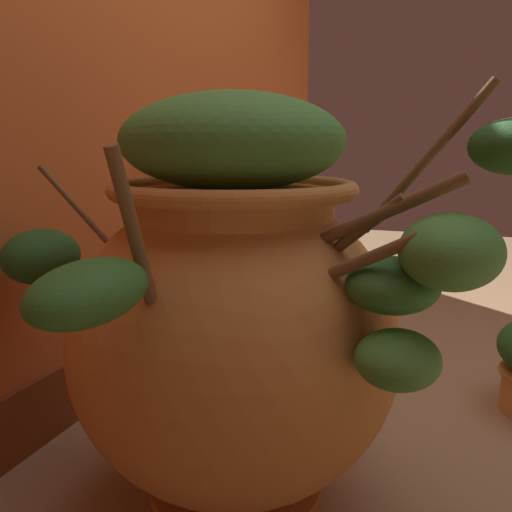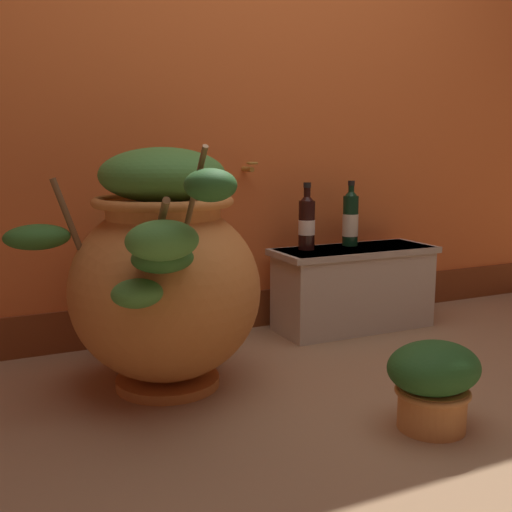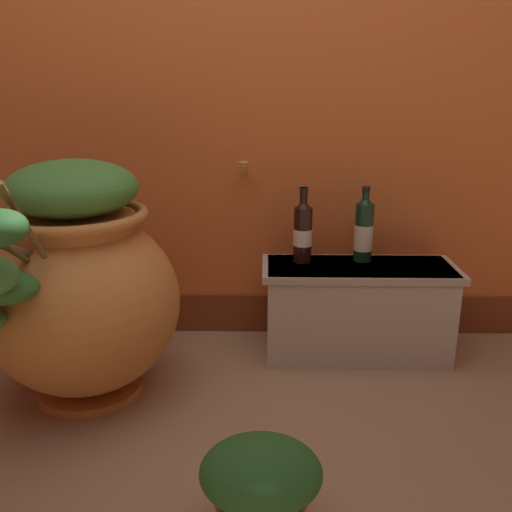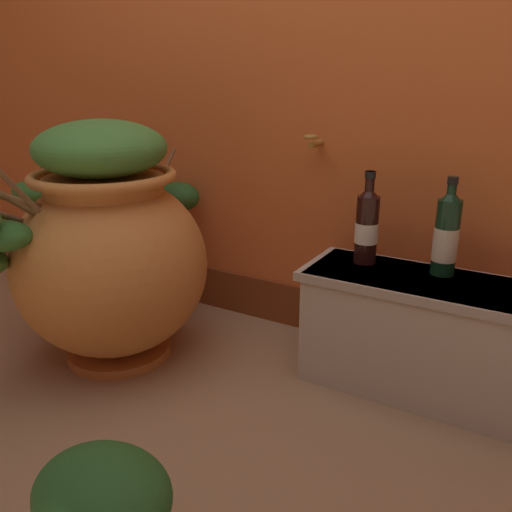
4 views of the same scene
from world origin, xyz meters
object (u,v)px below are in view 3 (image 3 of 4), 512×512
Objects in this scene: wine_bottle_middle at (364,229)px; potted_shrub at (261,488)px; terracotta_urn at (80,287)px; wine_bottle_left at (303,230)px.

wine_bottle_middle is 1.28m from potted_shrub.
wine_bottle_middle reaches higher than potted_shrub.
terracotta_urn is 3.50× the size of wine_bottle_middle.
terracotta_urn reaches higher than wine_bottle_middle.
wine_bottle_left is at bearing 26.10° from terracotta_urn.
potted_shrub is (0.67, -0.71, -0.28)m from terracotta_urn.
potted_shrub is (-0.43, -1.14, -0.39)m from wine_bottle_middle.
terracotta_urn is at bearing 133.54° from potted_shrub.
terracotta_urn is 0.94m from wine_bottle_left.
wine_bottle_left reaches higher than potted_shrub.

